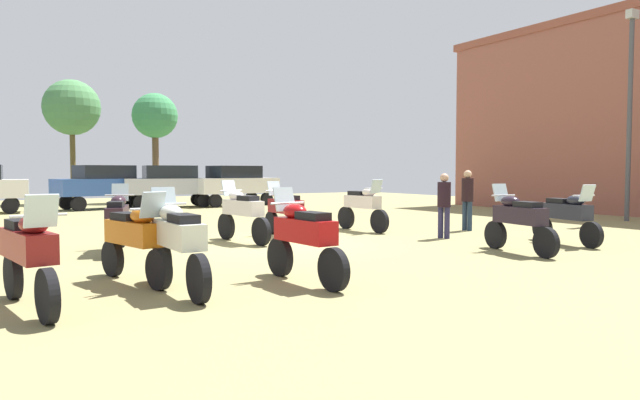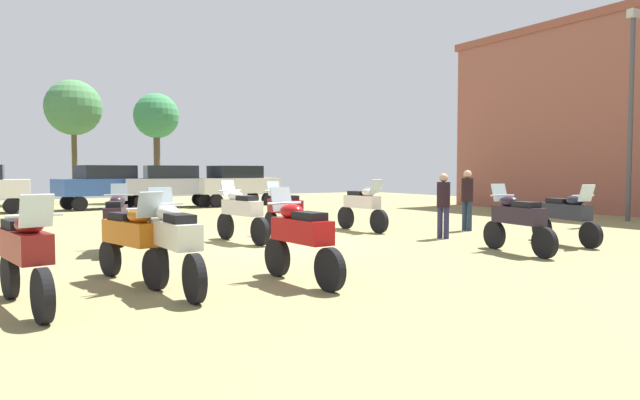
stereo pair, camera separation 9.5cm
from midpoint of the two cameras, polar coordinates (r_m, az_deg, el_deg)
ground_plane at (r=13.78m, az=-4.12°, el=-4.35°), size 44.00×52.00×0.02m
motorcycle_1 at (r=7.90m, az=-27.41°, el=-4.73°), size 0.68×2.28×1.48m
motorcycle_2 at (r=13.85m, az=-7.77°, el=-1.22°), size 0.66×2.27×1.50m
motorcycle_3 at (r=16.35m, az=4.48°, el=-0.57°), size 0.62×2.19×1.51m
motorcycle_4 at (r=12.63m, az=19.53°, el=-1.86°), size 0.68×2.14×1.46m
motorcycle_5 at (r=14.57m, az=23.80°, el=-1.37°), size 0.74×2.15×1.44m
motorcycle_6 at (r=8.33m, az=-14.22°, el=-4.05°), size 0.62×2.25×1.50m
motorcycle_7 at (r=12.87m, az=-19.70°, el=-1.77°), size 0.87×2.20×1.46m
motorcycle_8 at (r=14.91m, az=-3.45°, el=-0.98°), size 0.62×2.22×1.46m
motorcycle_9 at (r=9.20m, az=-18.22°, el=-3.64°), size 0.74×2.11×1.44m
motorcycle_10 at (r=8.74m, az=-1.66°, el=-3.73°), size 0.62×2.12×1.48m
car_1 at (r=28.57m, az=-8.46°, el=1.77°), size 4.50×2.34×2.00m
car_2 at (r=27.96m, az=-14.73°, el=1.68°), size 4.48×2.30×2.00m
car_4 at (r=27.69m, az=-20.74°, el=1.58°), size 4.58×2.65×2.00m
person_1 at (r=14.81m, az=12.55°, el=-0.07°), size 0.46×0.46×1.68m
person_2 at (r=16.92m, az=14.82°, el=0.45°), size 0.40×0.40×1.76m
tree_1 at (r=32.90m, az=-16.13°, el=8.03°), size 2.48×2.48×6.05m
tree_3 at (r=33.03m, az=-23.59°, el=8.49°), size 2.93×2.93×6.58m
lamp_post at (r=22.35m, az=29.02°, el=8.43°), size 0.44×0.24×7.24m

